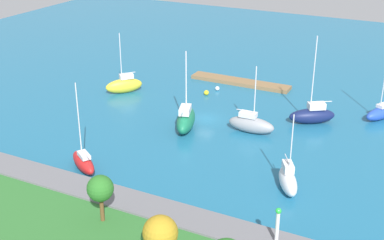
{
  "coord_description": "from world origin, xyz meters",
  "views": [
    {
      "loc": [
        -31.53,
        66.22,
        31.57
      ],
      "look_at": [
        0.0,
        4.41,
        1.5
      ],
      "focal_mm": 49.02,
      "sensor_mm": 36.0,
      "label": 1
    }
  ],
  "objects_px": {
    "harbor_beacon": "(278,223)",
    "mooring_buoy_yellow": "(206,93)",
    "sailboat_gray_by_breakwater": "(251,124)",
    "sailboat_yellow_east_end": "(124,85)",
    "park_tree_midwest": "(100,189)",
    "park_tree_center": "(160,233)",
    "sailboat_red_center_basin": "(83,162)",
    "mooring_buoy_white": "(217,88)",
    "sailboat_white_far_north": "(288,180)",
    "sailboat_navy_lone_south": "(312,115)",
    "pier_dock": "(240,82)",
    "sailboat_green_mid_basin": "(186,119)",
    "sailboat_blue_inner_mooring": "(381,113)"
  },
  "relations": [
    {
      "from": "harbor_beacon",
      "to": "mooring_buoy_yellow",
      "type": "relative_size",
      "value": 4.36
    },
    {
      "from": "sailboat_gray_by_breakwater",
      "to": "sailboat_yellow_east_end",
      "type": "bearing_deg",
      "value": 166.59
    },
    {
      "from": "park_tree_midwest",
      "to": "park_tree_center",
      "type": "bearing_deg",
      "value": 161.95
    },
    {
      "from": "park_tree_center",
      "to": "sailboat_red_center_basin",
      "type": "relative_size",
      "value": 0.4
    },
    {
      "from": "park_tree_midwest",
      "to": "sailboat_yellow_east_end",
      "type": "xyz_separation_m",
      "value": [
        20.76,
        -34.83,
        -3.62
      ]
    },
    {
      "from": "sailboat_red_center_basin",
      "to": "mooring_buoy_yellow",
      "type": "xyz_separation_m",
      "value": [
        -2.17,
        -30.67,
        -0.69
      ]
    },
    {
      "from": "mooring_buoy_white",
      "to": "sailboat_white_far_north",
      "type": "bearing_deg",
      "value": 128.29
    },
    {
      "from": "sailboat_navy_lone_south",
      "to": "sailboat_yellow_east_end",
      "type": "height_order",
      "value": "sailboat_navy_lone_south"
    },
    {
      "from": "park_tree_midwest",
      "to": "mooring_buoy_yellow",
      "type": "height_order",
      "value": "park_tree_midwest"
    },
    {
      "from": "park_tree_center",
      "to": "sailboat_gray_by_breakwater",
      "type": "distance_m",
      "value": 32.46
    },
    {
      "from": "park_tree_center",
      "to": "sailboat_red_center_basin",
      "type": "xyz_separation_m",
      "value": [
        18.18,
        -12.21,
        -3.18
      ]
    },
    {
      "from": "pier_dock",
      "to": "harbor_beacon",
      "type": "bearing_deg",
      "value": 116.09
    },
    {
      "from": "sailboat_red_center_basin",
      "to": "mooring_buoy_white",
      "type": "relative_size",
      "value": 14.82
    },
    {
      "from": "sailboat_yellow_east_end",
      "to": "mooring_buoy_white",
      "type": "bearing_deg",
      "value": 161.54
    },
    {
      "from": "pier_dock",
      "to": "sailboat_yellow_east_end",
      "type": "height_order",
      "value": "sailboat_yellow_east_end"
    },
    {
      "from": "sailboat_red_center_basin",
      "to": "park_tree_center",
      "type": "bearing_deg",
      "value": 178.8
    },
    {
      "from": "sailboat_green_mid_basin",
      "to": "pier_dock",
      "type": "bearing_deg",
      "value": -17.58
    },
    {
      "from": "harbor_beacon",
      "to": "sailboat_red_center_basin",
      "type": "distance_m",
      "value": 27.27
    },
    {
      "from": "sailboat_blue_inner_mooring",
      "to": "sailboat_white_far_north",
      "type": "relative_size",
      "value": 1.21
    },
    {
      "from": "park_tree_midwest",
      "to": "sailboat_red_center_basin",
      "type": "xyz_separation_m",
      "value": [
        9.82,
        -9.49,
        -3.89
      ]
    },
    {
      "from": "sailboat_navy_lone_south",
      "to": "sailboat_yellow_east_end",
      "type": "distance_m",
      "value": 32.31
    },
    {
      "from": "sailboat_yellow_east_end",
      "to": "sailboat_green_mid_basin",
      "type": "height_order",
      "value": "sailboat_green_mid_basin"
    },
    {
      "from": "sailboat_white_far_north",
      "to": "mooring_buoy_yellow",
      "type": "distance_m",
      "value": 32.25
    },
    {
      "from": "sailboat_blue_inner_mooring",
      "to": "sailboat_yellow_east_end",
      "type": "bearing_deg",
      "value": -48.94
    },
    {
      "from": "sailboat_green_mid_basin",
      "to": "mooring_buoy_white",
      "type": "height_order",
      "value": "sailboat_green_mid_basin"
    },
    {
      "from": "pier_dock",
      "to": "sailboat_green_mid_basin",
      "type": "height_order",
      "value": "sailboat_green_mid_basin"
    },
    {
      "from": "sailboat_navy_lone_south",
      "to": "sailboat_green_mid_basin",
      "type": "height_order",
      "value": "sailboat_navy_lone_south"
    },
    {
      "from": "mooring_buoy_white",
      "to": "mooring_buoy_yellow",
      "type": "bearing_deg",
      "value": 75.57
    },
    {
      "from": "pier_dock",
      "to": "mooring_buoy_white",
      "type": "distance_m",
      "value": 5.56
    },
    {
      "from": "sailboat_yellow_east_end",
      "to": "mooring_buoy_white",
      "type": "distance_m",
      "value": 16.13
    },
    {
      "from": "park_tree_center",
      "to": "mooring_buoy_white",
      "type": "height_order",
      "value": "park_tree_center"
    },
    {
      "from": "pier_dock",
      "to": "harbor_beacon",
      "type": "xyz_separation_m",
      "value": [
        -21.53,
        43.96,
        3.41
      ]
    },
    {
      "from": "pier_dock",
      "to": "sailboat_blue_inner_mooring",
      "type": "relative_size",
      "value": 1.58
    },
    {
      "from": "park_tree_center",
      "to": "sailboat_red_center_basin",
      "type": "height_order",
      "value": "sailboat_red_center_basin"
    },
    {
      "from": "sailboat_blue_inner_mooring",
      "to": "sailboat_navy_lone_south",
      "type": "xyz_separation_m",
      "value": [
        8.88,
        6.14,
        0.24
      ]
    },
    {
      "from": "sailboat_yellow_east_end",
      "to": "mooring_buoy_white",
      "type": "height_order",
      "value": "sailboat_yellow_east_end"
    },
    {
      "from": "sailboat_red_center_basin",
      "to": "sailboat_navy_lone_south",
      "type": "relative_size",
      "value": 0.85
    },
    {
      "from": "harbor_beacon",
      "to": "park_tree_center",
      "type": "distance_m",
      "value": 10.93
    },
    {
      "from": "mooring_buoy_yellow",
      "to": "sailboat_blue_inner_mooring",
      "type": "bearing_deg",
      "value": -174.6
    },
    {
      "from": "sailboat_navy_lone_south",
      "to": "sailboat_red_center_basin",
      "type": "bearing_deg",
      "value": 18.46
    },
    {
      "from": "sailboat_blue_inner_mooring",
      "to": "sailboat_yellow_east_end",
      "type": "distance_m",
      "value": 41.91
    },
    {
      "from": "sailboat_blue_inner_mooring",
      "to": "mooring_buoy_white",
      "type": "xyz_separation_m",
      "value": [
        27.3,
        -0.23,
        -0.69
      ]
    },
    {
      "from": "harbor_beacon",
      "to": "sailboat_yellow_east_end",
      "type": "height_order",
      "value": "sailboat_yellow_east_end"
    },
    {
      "from": "sailboat_red_center_basin",
      "to": "sailboat_green_mid_basin",
      "type": "height_order",
      "value": "sailboat_green_mid_basin"
    },
    {
      "from": "harbor_beacon",
      "to": "mooring_buoy_white",
      "type": "height_order",
      "value": "harbor_beacon"
    },
    {
      "from": "sailboat_white_far_north",
      "to": "sailboat_yellow_east_end",
      "type": "height_order",
      "value": "sailboat_yellow_east_end"
    },
    {
      "from": "sailboat_white_far_north",
      "to": "sailboat_yellow_east_end",
      "type": "relative_size",
      "value": 0.92
    },
    {
      "from": "sailboat_red_center_basin",
      "to": "sailboat_navy_lone_south",
      "type": "height_order",
      "value": "sailboat_navy_lone_south"
    },
    {
      "from": "park_tree_center",
      "to": "sailboat_green_mid_basin",
      "type": "xyz_separation_m",
      "value": [
        12.58,
        -28.8,
        -2.73
      ]
    },
    {
      "from": "mooring_buoy_yellow",
      "to": "mooring_buoy_white",
      "type": "height_order",
      "value": "mooring_buoy_yellow"
    }
  ]
}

